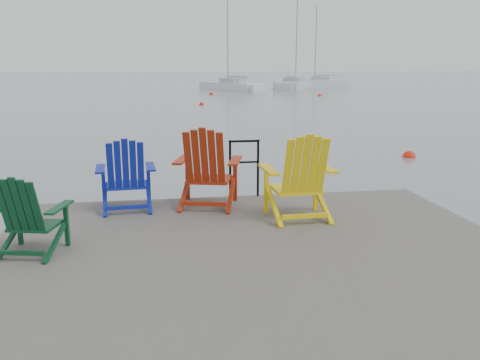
{
  "coord_description": "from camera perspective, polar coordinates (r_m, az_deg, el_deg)",
  "views": [
    {
      "loc": [
        -1.03,
        -5.19,
        2.52
      ],
      "look_at": [
        0.13,
        2.1,
        0.85
      ],
      "focal_mm": 38.0,
      "sensor_mm": 36.0,
      "label": 1
    }
  ],
  "objects": [
    {
      "name": "ground",
      "position": [
        5.86,
        2.03,
        -12.73
      ],
      "size": [
        400.0,
        400.0,
        0.0
      ],
      "primitive_type": "plane",
      "color": "slate",
      "rests_on": "ground"
    },
    {
      "name": "dock",
      "position": [
        5.72,
        2.06,
        -9.59
      ],
      "size": [
        6.0,
        5.0,
        1.4
      ],
      "color": "#2B2826",
      "rests_on": "ground"
    },
    {
      "name": "handrail",
      "position": [
        7.88,
        0.47,
        1.95
      ],
      "size": [
        0.48,
        0.04,
        0.9
      ],
      "color": "black",
      "rests_on": "dock"
    },
    {
      "name": "chair_green",
      "position": [
        5.93,
        -22.64,
        -3.62
      ],
      "size": [
        0.82,
        0.78,
        0.89
      ],
      "rotation": [
        0.0,
        0.0,
        -0.24
      ],
      "color": "#0A3B1E",
      "rests_on": "dock"
    },
    {
      "name": "chair_blue",
      "position": [
        7.32,
        -12.69,
        0.63
      ],
      "size": [
        0.86,
        0.81,
        1.03
      ],
      "rotation": [
        0.0,
        0.0,
        0.07
      ],
      "color": "#0E1C94",
      "rests_on": "dock"
    },
    {
      "name": "chair_red",
      "position": [
        7.31,
        -3.72,
        1.42
      ],
      "size": [
        1.07,
        1.02,
        1.16
      ],
      "rotation": [
        0.0,
        0.0,
        -0.26
      ],
      "color": "maroon",
      "rests_on": "dock"
    },
    {
      "name": "chair_yellow",
      "position": [
        6.76,
        6.74,
        0.39
      ],
      "size": [
        0.94,
        0.87,
        1.16
      ],
      "rotation": [
        0.0,
        0.0,
        0.03
      ],
      "color": "yellow",
      "rests_on": "dock"
    },
    {
      "name": "sailboat_near",
      "position": [
        52.94,
        -1.08,
        10.42
      ],
      "size": [
        5.85,
        8.68,
        11.84
      ],
      "rotation": [
        0.0,
        0.0,
        0.46
      ],
      "color": "silver",
      "rests_on": "ground"
    },
    {
      "name": "sailboat_mid",
      "position": [
        57.68,
        6.13,
        10.55
      ],
      "size": [
        6.57,
        9.65,
        13.06
      ],
      "rotation": [
        0.0,
        0.0,
        -0.47
      ],
      "color": "silver",
      "rests_on": "ground"
    },
    {
      "name": "sailboat_far",
      "position": [
        62.05,
        8.7,
        10.63
      ],
      "size": [
        6.91,
        3.28,
        9.46
      ],
      "rotation": [
        0.0,
        0.0,
        1.33
      ],
      "color": "white",
      "rests_on": "ground"
    },
    {
      "name": "buoy_a",
      "position": [
        15.03,
        18.44,
        2.45
      ],
      "size": [
        0.37,
        0.37,
        0.37
      ],
      "primitive_type": "sphere",
      "color": "red",
      "rests_on": "ground"
    },
    {
      "name": "buoy_b",
      "position": [
        33.42,
        -4.33,
        8.41
      ],
      "size": [
        0.34,
        0.34,
        0.34
      ],
      "primitive_type": "sphere",
      "color": "red",
      "rests_on": "ground"
    },
    {
      "name": "buoy_c",
      "position": [
        43.82,
        8.94,
        9.32
      ],
      "size": [
        0.38,
        0.38,
        0.38
      ],
      "primitive_type": "sphere",
      "color": "red",
      "rests_on": "ground"
    },
    {
      "name": "buoy_d",
      "position": [
        45.04,
        -3.25,
        9.54
      ],
      "size": [
        0.39,
        0.39,
        0.39
      ],
      "primitive_type": "sphere",
      "color": "red",
      "rests_on": "ground"
    }
  ]
}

